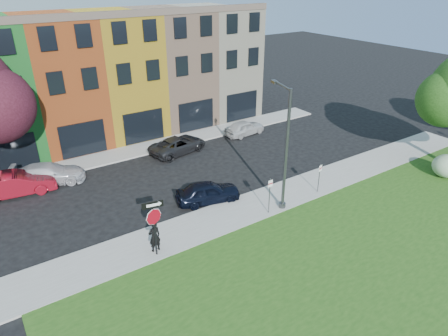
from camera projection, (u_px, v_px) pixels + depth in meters
ground at (267, 239)px, 21.59m from camera, size 120.00×120.00×0.00m
sidewalk_near at (261, 204)px, 24.80m from camera, size 40.00×3.00×0.12m
sidewalk_far at (116, 155)px, 31.27m from camera, size 40.00×2.40×0.12m
rowhouse_block at (89, 76)px, 33.95m from camera, size 30.00×10.12×10.00m
stop_sign at (154, 218)px, 19.29m from camera, size 1.04×0.23×3.10m
man at (154, 237)px, 20.17m from camera, size 0.65×0.45×1.73m
sedan_near at (208, 192)px, 24.85m from camera, size 3.49×4.75×1.36m
parked_car_red at (16, 184)px, 25.60m from camera, size 2.86×5.13×1.55m
parked_car_silver at (48, 174)px, 27.07m from camera, size 4.99×6.01×1.38m
parked_car_dark at (178, 145)px, 31.63m from camera, size 4.00×5.58×1.32m
parked_car_white at (244, 128)px, 35.10m from camera, size 2.35×4.15×1.30m
street_lamp at (285, 150)px, 22.86m from camera, size 0.98×2.52×7.35m
parking_sign_a at (270, 192)px, 23.15m from camera, size 0.32×0.08×2.29m
parking_sign_b at (320, 175)px, 25.45m from camera, size 0.32×0.12×1.99m
shrub at (447, 166)px, 27.64m from camera, size 1.89×1.89×1.61m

